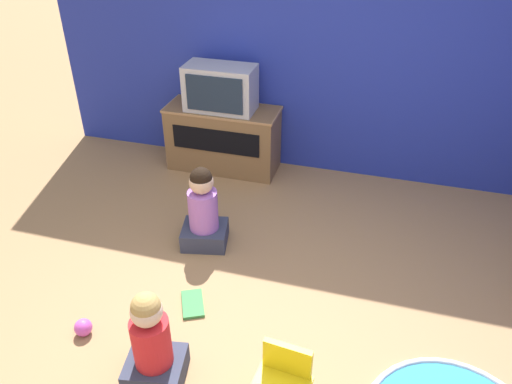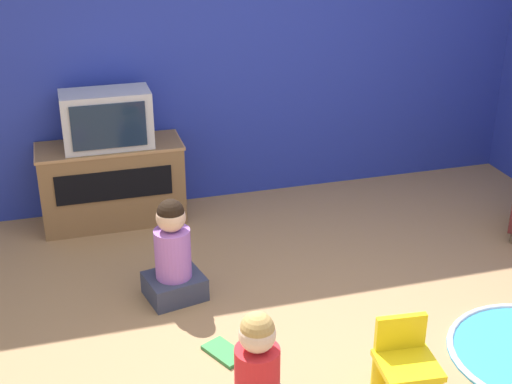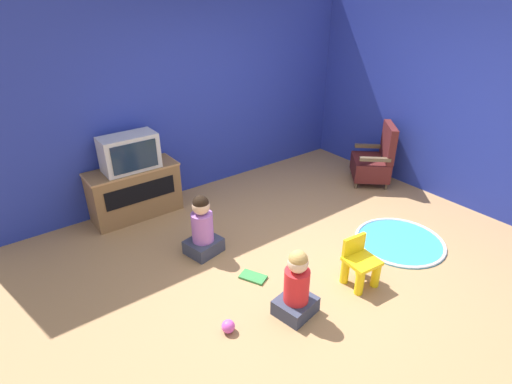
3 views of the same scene
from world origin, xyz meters
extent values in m
plane|color=#9E754C|center=(0.00, 0.00, 0.00)|extent=(30.00, 30.00, 0.00)
cube|color=#23339E|center=(-0.19, 2.40, 1.39)|extent=(5.61, 0.12, 2.79)
cube|color=#23339E|center=(2.55, -0.27, 1.39)|extent=(0.12, 5.46, 2.79)
cube|color=brown|center=(-1.16, 2.10, 0.33)|extent=(1.11, 0.44, 0.66)
cube|color=#A97C50|center=(-1.16, 2.10, 0.65)|extent=(1.14, 0.45, 0.02)
cube|color=black|center=(-1.16, 1.87, 0.41)|extent=(0.89, 0.01, 0.24)
cube|color=#B7B7BC|center=(-1.16, 2.07, 0.88)|extent=(0.68, 0.34, 0.44)
cube|color=#142338|center=(-1.16, 1.89, 0.88)|extent=(0.55, 0.02, 0.34)
cylinder|color=brown|center=(2.08, 1.24, 0.05)|extent=(0.04, 0.04, 0.10)
cylinder|color=brown|center=(1.74, 0.85, 0.05)|extent=(0.04, 0.04, 0.10)
cylinder|color=brown|center=(2.41, 0.94, 0.05)|extent=(0.04, 0.04, 0.10)
cylinder|color=brown|center=(2.06, 0.56, 0.05)|extent=(0.04, 0.04, 0.10)
cube|color=#4C1919|center=(2.07, 0.90, 0.24)|extent=(0.79, 0.80, 0.28)
cube|color=#4C1919|center=(2.23, 0.75, 0.65)|extent=(0.46, 0.50, 0.53)
cube|color=brown|center=(2.25, 1.10, 0.48)|extent=(0.37, 0.35, 0.05)
cube|color=brown|center=(1.89, 0.70, 0.48)|extent=(0.37, 0.35, 0.05)
cylinder|color=yellow|center=(-0.03, -0.68, 0.15)|extent=(0.09, 0.09, 0.30)
cylinder|color=yellow|center=(0.19, -0.70, 0.15)|extent=(0.09, 0.09, 0.30)
cylinder|color=yellow|center=(-0.01, -0.48, 0.15)|extent=(0.09, 0.09, 0.30)
cylinder|color=yellow|center=(0.21, -0.50, 0.15)|extent=(0.09, 0.09, 0.30)
cube|color=yellow|center=(0.09, -0.59, 0.28)|extent=(0.33, 0.32, 0.04)
cube|color=yellow|center=(0.10, -0.46, 0.40)|extent=(0.28, 0.06, 0.20)
cylinder|color=teal|center=(1.06, -0.40, 0.01)|extent=(1.04, 1.04, 0.01)
torus|color=silver|center=(1.06, -0.40, 0.01)|extent=(1.04, 1.04, 0.04)
cube|color=#33384C|center=(-0.70, -0.50, 0.08)|extent=(0.40, 0.36, 0.15)
cylinder|color=red|center=(-0.70, -0.50, 0.32)|extent=(0.23, 0.23, 0.33)
sphere|color=beige|center=(-0.70, -0.50, 0.57)|extent=(0.19, 0.19, 0.19)
sphere|color=tan|center=(-0.70, -0.50, 0.60)|extent=(0.17, 0.17, 0.17)
cube|color=#33384C|center=(-0.89, 0.83, 0.08)|extent=(0.43, 0.39, 0.16)
cylinder|color=#A566BF|center=(-0.89, 0.83, 0.33)|extent=(0.24, 0.24, 0.34)
sphere|color=#D8AD8C|center=(-0.89, 0.83, 0.60)|extent=(0.19, 0.19, 0.19)
sphere|color=black|center=(-0.89, 0.83, 0.63)|extent=(0.18, 0.18, 0.18)
sphere|color=#CC4CB2|center=(-1.33, -0.32, 0.06)|extent=(0.12, 0.12, 0.12)
cube|color=#337F3D|center=(-0.72, 0.13, 0.01)|extent=(0.26, 0.31, 0.02)
camera|label=1|loc=(0.43, -2.23, 2.63)|focal=35.00mm
camera|label=2|loc=(-1.50, -3.25, 2.63)|focal=50.00mm
camera|label=3|loc=(-2.66, -2.50, 2.70)|focal=28.00mm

